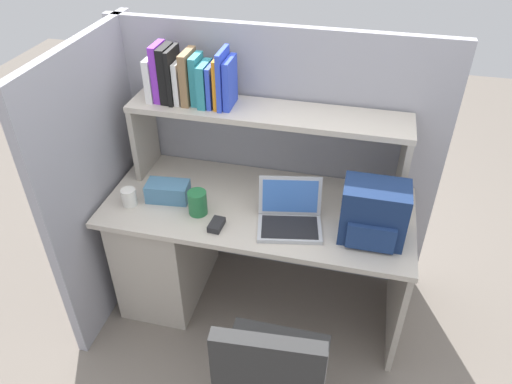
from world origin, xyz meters
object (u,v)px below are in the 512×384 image
(tissue_box, at_px, (168,191))
(computer_mouse, at_px, (216,225))
(laptop, at_px, (290,216))
(backpack, at_px, (374,214))
(paper_cup, at_px, (129,197))
(snack_canister, at_px, (198,203))

(tissue_box, bearing_deg, computer_mouse, -33.49)
(laptop, height_order, backpack, backpack)
(computer_mouse, bearing_deg, paper_cup, 175.60)
(computer_mouse, height_order, paper_cup, paper_cup)
(snack_canister, bearing_deg, computer_mouse, -35.48)
(computer_mouse, relative_size, snack_canister, 0.82)
(laptop, relative_size, computer_mouse, 3.39)
(laptop, xyz_separation_m, computer_mouse, (-0.34, -0.11, -0.03))
(computer_mouse, xyz_separation_m, tissue_box, (-0.32, 0.16, 0.03))
(tissue_box, bearing_deg, snack_canister, -27.50)
(backpack, height_order, snack_canister, backpack)
(computer_mouse, height_order, tissue_box, tissue_box)
(paper_cup, bearing_deg, laptop, 2.60)
(laptop, height_order, snack_canister, laptop)
(backpack, relative_size, snack_canister, 2.35)
(laptop, distance_m, tissue_box, 0.66)
(backpack, distance_m, computer_mouse, 0.75)
(backpack, xyz_separation_m, snack_canister, (-0.86, -0.01, -0.08))
(paper_cup, xyz_separation_m, tissue_box, (0.18, 0.09, 0.00))
(tissue_box, bearing_deg, paper_cup, -158.90)
(tissue_box, bearing_deg, laptop, -10.66)
(tissue_box, distance_m, snack_canister, 0.21)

